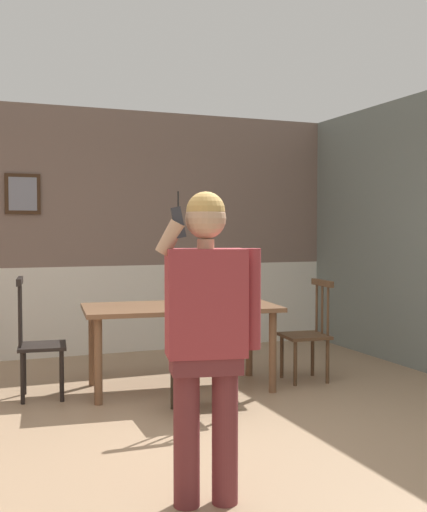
{
  "coord_description": "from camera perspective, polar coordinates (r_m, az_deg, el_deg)",
  "views": [
    {
      "loc": [
        -1.48,
        -3.85,
        1.47
      ],
      "look_at": [
        0.01,
        -0.06,
        1.29
      ],
      "focal_mm": 44.23,
      "sensor_mm": 36.0,
      "label": 1
    }
  ],
  "objects": [
    {
      "name": "chair_near_window",
      "position": [
        5.03,
        -0.99,
        -8.97
      ],
      "size": [
        0.47,
        0.47,
        0.95
      ],
      "rotation": [
        0.0,
        0.0,
        -0.02
      ],
      "color": "#2D2319",
      "rests_on": "ground_plane"
    },
    {
      "name": "chair_by_doorway",
      "position": [
        6.21,
        8.55,
        -6.88
      ],
      "size": [
        0.45,
        0.45,
        0.97
      ],
      "rotation": [
        0.0,
        0.0,
        1.48
      ],
      "color": "#513823",
      "rests_on": "ground_plane"
    },
    {
      "name": "chair_at_table_head",
      "position": [
        5.7,
        -15.63,
        -7.52
      ],
      "size": [
        0.45,
        0.45,
        1.05
      ],
      "rotation": [
        0.0,
        0.0,
        4.59
      ],
      "color": "black",
      "rests_on": "ground_plane"
    },
    {
      "name": "person_figure",
      "position": [
        3.34,
        -0.58,
        -6.36
      ],
      "size": [
        0.57,
        0.3,
        1.66
      ],
      "rotation": [
        0.0,
        0.0,
        2.94
      ],
      "color": "brown",
      "rests_on": "ground_plane"
    },
    {
      "name": "ground_plane",
      "position": [
        4.38,
        -0.36,
        -17.13
      ],
      "size": [
        7.73,
        7.73,
        0.0
      ],
      "primitive_type": "plane",
      "color": "#9E7F60"
    },
    {
      "name": "dining_table",
      "position": [
        5.79,
        -3.01,
        -5.39
      ],
      "size": [
        1.83,
        1.06,
        0.77
      ],
      "rotation": [
        0.0,
        0.0,
        -0.11
      ],
      "color": "brown",
      "rests_on": "ground_plane"
    },
    {
      "name": "room_back_partition",
      "position": [
        7.52,
        -10.02,
        1.75
      ],
      "size": [
        5.83,
        0.17,
        2.87
      ],
      "color": "#756056",
      "rests_on": "ground_plane"
    }
  ]
}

